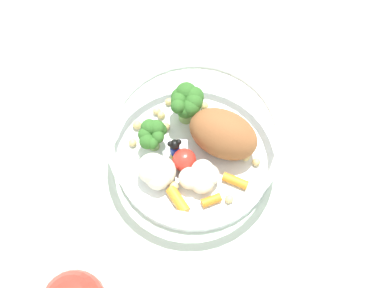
# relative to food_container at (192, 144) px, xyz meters

# --- Properties ---
(ground_plane) EXTENTS (2.40, 2.40, 0.00)m
(ground_plane) POSITION_rel_food_container_xyz_m (-0.02, -0.01, -0.03)
(ground_plane) COLOR silver
(food_container) EXTENTS (0.20, 0.20, 0.07)m
(food_container) POSITION_rel_food_container_xyz_m (0.00, 0.00, 0.00)
(food_container) COLOR white
(food_container) RESTS_ON ground_plane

